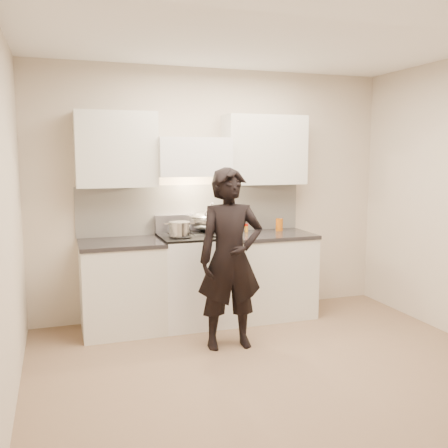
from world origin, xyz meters
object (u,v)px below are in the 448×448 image
object	(u,v)px
utensil_crock	(232,223)
person	(230,259)
wok	(208,220)
counter_right	(269,274)
stove	(197,279)

from	to	relation	value
utensil_crock	person	xyz separation A→B (m)	(-0.35, -0.93, -0.20)
wok	counter_right	bearing A→B (deg)	-12.28
counter_right	person	xyz separation A→B (m)	(-0.71, -0.75, 0.37)
utensil_crock	person	world-z (taller)	person
counter_right	person	size ratio (longest dim) A/B	0.55
counter_right	utensil_crock	bearing A→B (deg)	152.80
utensil_crock	wok	bearing A→B (deg)	-172.03
stove	person	world-z (taller)	person
counter_right	person	bearing A→B (deg)	-133.66
stove	utensil_crock	bearing A→B (deg)	21.76
person	utensil_crock	bearing A→B (deg)	73.44
counter_right	utensil_crock	world-z (taller)	utensil_crock
stove	person	distance (m)	0.84
stove	utensil_crock	xyz separation A→B (m)	(0.47, 0.19, 0.55)
stove	counter_right	bearing A→B (deg)	0.00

